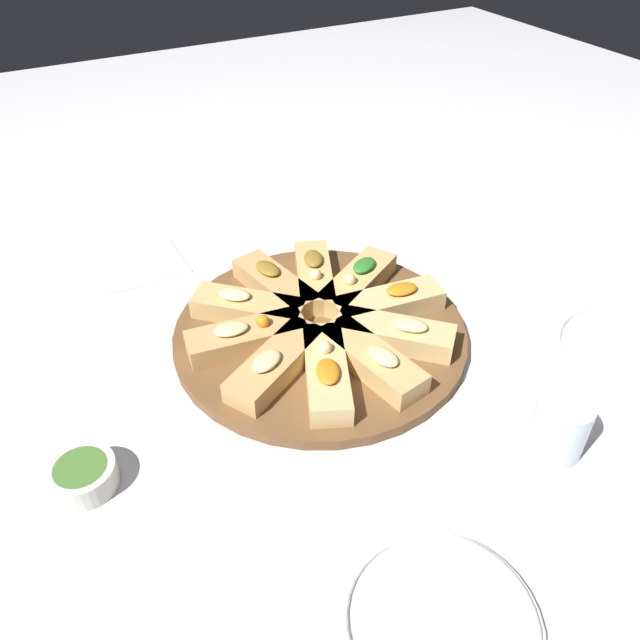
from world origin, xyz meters
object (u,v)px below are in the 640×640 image
(water_glass, at_px, (560,427))
(napkin_stack, at_px, (139,265))
(serving_board, at_px, (320,333))
(dipping_bowl, at_px, (83,475))
(plate_left, at_px, (634,353))
(plate_right, at_px, (439,623))

(water_glass, distance_m, napkin_stack, 0.69)
(serving_board, height_order, napkin_stack, serving_board)
(serving_board, xyz_separation_m, dipping_bowl, (0.35, 0.10, 0.01))
(serving_board, bearing_deg, dipping_bowl, 15.83)
(serving_board, distance_m, water_glass, 0.34)
(plate_left, relative_size, plate_right, 1.15)
(napkin_stack, relative_size, dipping_bowl, 1.88)
(napkin_stack, bearing_deg, serving_board, 120.24)
(plate_right, bearing_deg, serving_board, -103.62)
(plate_left, height_order, water_glass, water_glass)
(plate_left, bearing_deg, dipping_bowl, -11.45)
(plate_left, relative_size, water_glass, 2.87)
(serving_board, distance_m, dipping_bowl, 0.36)
(plate_left, height_order, plate_right, same)
(plate_left, distance_m, dipping_bowl, 0.72)
(serving_board, height_order, plate_right, same)
(serving_board, distance_m, plate_left, 0.43)
(serving_board, xyz_separation_m, napkin_stack, (0.18, -0.30, -0.01))
(serving_board, relative_size, plate_right, 2.19)
(serving_board, bearing_deg, plate_right, 76.38)
(plate_left, xyz_separation_m, plate_right, (0.46, 0.17, 0.00))
(serving_board, xyz_separation_m, plate_left, (-0.36, 0.24, -0.00))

